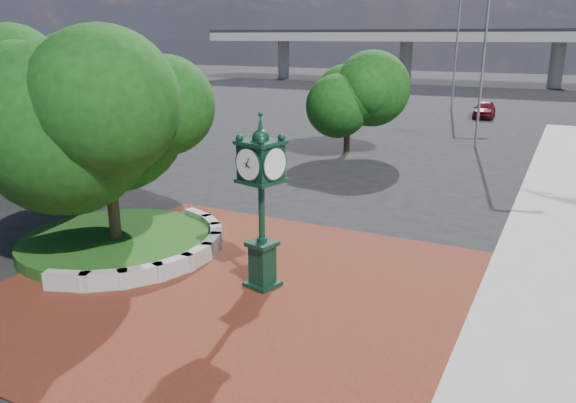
# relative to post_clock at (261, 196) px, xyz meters

# --- Properties ---
(ground) EXTENTS (200.00, 200.00, 0.00)m
(ground) POSITION_rel_post_clock_xyz_m (-0.67, 0.43, -2.59)
(ground) COLOR black
(ground) RESTS_ON ground
(plaza) EXTENTS (12.00, 12.00, 0.04)m
(plaza) POSITION_rel_post_clock_xyz_m (-0.67, -0.57, -2.57)
(plaza) COLOR maroon
(plaza) RESTS_ON ground
(planter_wall) EXTENTS (2.96, 6.77, 0.54)m
(planter_wall) POSITION_rel_post_clock_xyz_m (-3.38, 0.43, -2.32)
(planter_wall) COLOR #9E9B93
(planter_wall) RESTS_ON ground
(grass_bed) EXTENTS (6.10, 6.10, 0.40)m
(grass_bed) POSITION_rel_post_clock_xyz_m (-5.67, 0.43, -2.39)
(grass_bed) COLOR #214914
(grass_bed) RESTS_ON ground
(overpass) EXTENTS (90.00, 12.00, 7.50)m
(overpass) POSITION_rel_post_clock_xyz_m (-0.89, 70.43, 3.95)
(overpass) COLOR #9E9B93
(overpass) RESTS_ON ground
(tree_planter) EXTENTS (5.20, 5.20, 6.33)m
(tree_planter) POSITION_rel_post_clock_xyz_m (-5.67, 0.43, 1.13)
(tree_planter) COLOR #38281C
(tree_planter) RESTS_ON ground
(tree_northwest) EXTENTS (5.60, 5.60, 6.93)m
(tree_northwest) POSITION_rel_post_clock_xyz_m (-13.67, 5.43, 1.53)
(tree_northwest) COLOR #38281C
(tree_northwest) RESTS_ON ground
(tree_street) EXTENTS (4.40, 4.40, 5.45)m
(tree_street) POSITION_rel_post_clock_xyz_m (-4.67, 18.43, 0.64)
(tree_street) COLOR #38281C
(tree_street) RESTS_ON ground
(post_clock) EXTENTS (1.15, 1.15, 4.72)m
(post_clock) POSITION_rel_post_clock_xyz_m (0.00, 0.00, 0.00)
(post_clock) COLOR black
(post_clock) RESTS_ON ground
(parked_car) EXTENTS (1.92, 4.22, 1.41)m
(parked_car) POSITION_rel_post_clock_xyz_m (0.34, 37.50, -1.89)
(parked_car) COLOR maroon
(parked_car) RESTS_ON ground
(street_lamp_near) EXTENTS (2.02, 0.41, 9.00)m
(street_lamp_near) POSITION_rel_post_clock_xyz_m (2.08, 23.57, 2.68)
(street_lamp_near) COLOR slate
(street_lamp_near) RESTS_ON ground
(street_lamp_far) EXTENTS (2.16, 0.90, 9.93)m
(street_lamp_far) POSITION_rel_post_clock_xyz_m (-2.76, 40.77, 3.23)
(street_lamp_far) COLOR slate
(street_lamp_far) RESTS_ON ground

